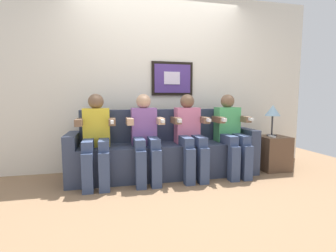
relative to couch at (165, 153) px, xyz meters
The scene contains 10 objects.
ground_plane 0.45m from the couch, 90.00° to the right, with size 6.40×6.40×0.00m, color #8C6B4C.
back_wall_assembly 1.08m from the couch, 89.37° to the left, with size 4.92×0.10×2.60m.
couch is the anchor object (origin of this frame).
person_leftmost 0.95m from the couch, 169.27° to the right, with size 0.46×0.56×1.11m.
person_left_center 0.45m from the couch, 150.36° to the right, with size 0.46×0.56×1.11m.
person_right_center 0.45m from the couch, 29.67° to the right, with size 0.46×0.56×1.11m.
person_rightmost 0.95m from the couch, 10.75° to the right, with size 0.46×0.56×1.11m.
side_table_right 1.62m from the couch, ahead, with size 0.40×0.40×0.50m.
table_lamp 1.70m from the couch, ahead, with size 0.22×0.22×0.46m.
spare_remote_on_table 1.56m from the couch, ahead, with size 0.04×0.13×0.02m, color white.
Camera 1 is at (-0.70, -2.88, 1.04)m, focal length 26.04 mm.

